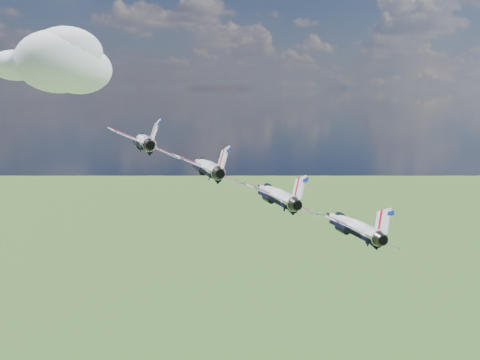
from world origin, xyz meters
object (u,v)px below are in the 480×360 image
jet_1 (206,166)px  jet_0 (143,141)px  jet_2 (275,194)px  jet_3 (351,225)px

jet_1 → jet_0: bearing=139.4°
jet_2 → jet_1: bearing=139.4°
jet_2 → jet_0: bearing=139.4°
jet_0 → jet_2: size_ratio=1.00×
jet_2 → jet_3: bearing=-40.6°
jet_0 → jet_3: jet_0 is taller
jet_2 → jet_3: (6.99, -9.02, -3.57)m
jet_0 → jet_2: bearing=-40.6°
jet_1 → jet_2: size_ratio=1.00×
jet_0 → jet_3: bearing=-40.6°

